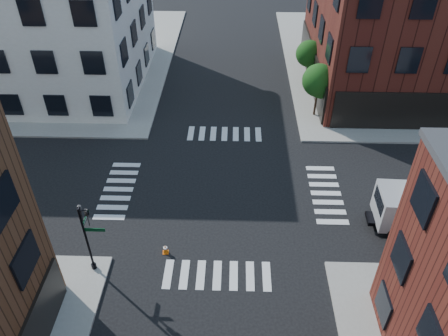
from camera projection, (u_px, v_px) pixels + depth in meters
name	position (u px, v px, depth m)	size (l,w,h in m)	color
ground	(222.00, 191.00, 29.37)	(120.00, 120.00, 0.00)	black
sidewalk_ne	(430.00, 62.00, 45.39)	(30.00, 30.00, 0.15)	gray
sidewalk_nw	(31.00, 57.00, 46.36)	(30.00, 30.00, 0.15)	gray
building_nw	(16.00, 24.00, 39.04)	(22.00, 16.00, 11.00)	silver
tree_near	(319.00, 82.00, 35.11)	(2.69, 2.69, 4.49)	black
tree_far	(310.00, 55.00, 40.02)	(2.43, 2.43, 4.07)	black
signal_pole	(87.00, 232.00, 22.51)	(1.29, 1.24, 4.60)	black
traffic_cone	(165.00, 249.00, 24.95)	(0.37, 0.37, 0.62)	orange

